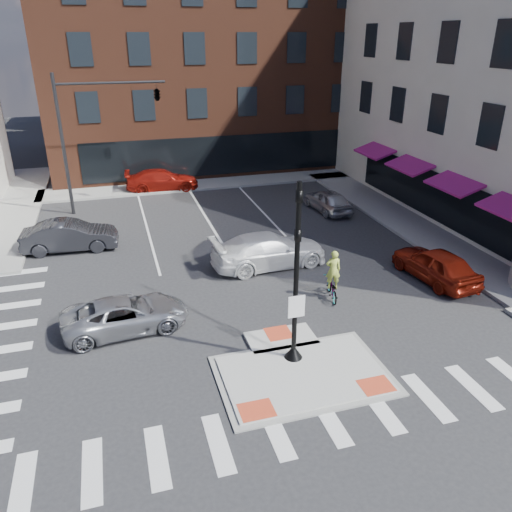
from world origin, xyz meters
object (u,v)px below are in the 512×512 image
object	(u,v)px
bg_car_red	(162,180)
cyclist	(332,282)
silver_suv	(126,314)
bg_car_dark	(70,236)
red_sedan	(436,264)
bg_car_silver	(328,200)
white_pickup	(269,250)

from	to	relation	value
bg_car_red	cyclist	distance (m)	18.17
silver_suv	bg_car_red	size ratio (longest dim) A/B	0.92
silver_suv	bg_car_dark	size ratio (longest dim) A/B	0.99
bg_car_dark	bg_car_red	size ratio (longest dim) A/B	0.93
bg_car_red	cyclist	world-z (taller)	cyclist
red_sedan	bg_car_dark	bearing A→B (deg)	-34.27
bg_car_silver	bg_car_red	size ratio (longest dim) A/B	0.81
silver_suv	white_pickup	size ratio (longest dim) A/B	0.83
white_pickup	bg_car_dark	world-z (taller)	white_pickup
white_pickup	bg_car_dark	bearing A→B (deg)	58.53
bg_car_dark	bg_car_red	world-z (taller)	bg_car_dark
white_pickup	bg_car_silver	world-z (taller)	white_pickup
silver_suv	white_pickup	xyz separation A→B (m)	(6.68, 3.74, 0.16)
white_pickup	cyclist	bearing A→B (deg)	-162.17
silver_suv	bg_car_dark	distance (m)	8.63
red_sedan	bg_car_silver	distance (m)	9.93
red_sedan	bg_car_red	size ratio (longest dim) A/B	0.88
red_sedan	bg_car_red	world-z (taller)	red_sedan
bg_car_red	white_pickup	bearing A→B (deg)	-163.33
bg_car_red	cyclist	bearing A→B (deg)	-161.42
red_sedan	bg_car_red	bearing A→B (deg)	-67.26
white_pickup	bg_car_red	distance (m)	14.23
white_pickup	cyclist	distance (m)	3.98
bg_car_silver	cyclist	size ratio (longest dim) A/B	1.89
white_pickup	bg_car_red	size ratio (longest dim) A/B	1.10
silver_suv	cyclist	xyz separation A→B (m)	(8.17, 0.06, 0.08)
cyclist	red_sedan	bearing A→B (deg)	-164.32
bg_car_dark	cyclist	distance (m)	13.29
silver_suv	red_sedan	xyz separation A→B (m)	(13.18, 0.29, 0.11)
bg_car_dark	cyclist	size ratio (longest dim) A/B	2.18
bg_car_dark	silver_suv	bearing A→B (deg)	-161.38
bg_car_silver	bg_car_red	world-z (taller)	bg_car_red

